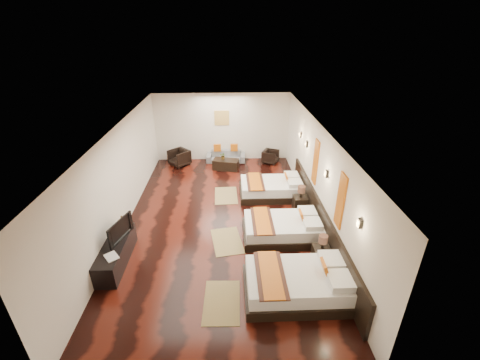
{
  "coord_description": "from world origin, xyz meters",
  "views": [
    {
      "loc": [
        0.25,
        -7.86,
        5.23
      ],
      "look_at": [
        0.58,
        0.44,
        1.1
      ],
      "focal_mm": 23.55,
      "sensor_mm": 36.0,
      "label": 1
    }
  ],
  "objects_px": {
    "tv": "(117,229)",
    "armchair_left": "(179,158)",
    "nightstand_a": "(321,253)",
    "armchair_right": "(270,157)",
    "bed_near": "(299,283)",
    "book": "(106,259)",
    "bed_far": "(272,188)",
    "bed_mid": "(283,228)",
    "sofa": "(226,156)",
    "table_plant": "(223,156)",
    "tv_console": "(116,253)",
    "nightstand_b": "(300,202)",
    "coffee_table": "(226,164)",
    "figurine": "(122,221)"
  },
  "relations": [
    {
      "from": "sofa",
      "to": "armchair_left",
      "type": "distance_m",
      "value": 1.93
    },
    {
      "from": "tv",
      "to": "armchair_right",
      "type": "distance_m",
      "value": 7.28
    },
    {
      "from": "figurine",
      "to": "armchair_left",
      "type": "height_order",
      "value": "figurine"
    },
    {
      "from": "figurine",
      "to": "coffee_table",
      "type": "distance_m",
      "value": 5.4
    },
    {
      "from": "tv",
      "to": "sofa",
      "type": "relative_size",
      "value": 0.57
    },
    {
      "from": "nightstand_a",
      "to": "coffee_table",
      "type": "height_order",
      "value": "nightstand_a"
    },
    {
      "from": "tv",
      "to": "sofa",
      "type": "bearing_deg",
      "value": -6.02
    },
    {
      "from": "book",
      "to": "armchair_left",
      "type": "bearing_deg",
      "value": 83.51
    },
    {
      "from": "table_plant",
      "to": "sofa",
      "type": "bearing_deg",
      "value": 81.9
    },
    {
      "from": "tv",
      "to": "bed_far",
      "type": "bearing_deg",
      "value": -37.01
    },
    {
      "from": "book",
      "to": "armchair_right",
      "type": "relative_size",
      "value": 0.55
    },
    {
      "from": "nightstand_b",
      "to": "book",
      "type": "xyz_separation_m",
      "value": [
        -4.95,
        -2.78,
        0.27
      ]
    },
    {
      "from": "bed_mid",
      "to": "book",
      "type": "distance_m",
      "value": 4.45
    },
    {
      "from": "bed_near",
      "to": "table_plant",
      "type": "distance_m",
      "value": 6.87
    },
    {
      "from": "book",
      "to": "armchair_right",
      "type": "height_order",
      "value": "book"
    },
    {
      "from": "bed_near",
      "to": "nightstand_a",
      "type": "height_order",
      "value": "bed_near"
    },
    {
      "from": "nightstand_b",
      "to": "tv",
      "type": "height_order",
      "value": "tv"
    },
    {
      "from": "bed_far",
      "to": "tv",
      "type": "height_order",
      "value": "tv"
    },
    {
      "from": "nightstand_b",
      "to": "sofa",
      "type": "bearing_deg",
      "value": 120.05
    },
    {
      "from": "table_plant",
      "to": "armchair_right",
      "type": "bearing_deg",
      "value": 13.67
    },
    {
      "from": "tv_console",
      "to": "sofa",
      "type": "relative_size",
      "value": 1.12
    },
    {
      "from": "nightstand_b",
      "to": "armchair_left",
      "type": "xyz_separation_m",
      "value": [
        -4.21,
        3.67,
        0.04
      ]
    },
    {
      "from": "nightstand_a",
      "to": "nightstand_b",
      "type": "height_order",
      "value": "nightstand_b"
    },
    {
      "from": "tv",
      "to": "armchair_left",
      "type": "height_order",
      "value": "tv"
    },
    {
      "from": "nightstand_a",
      "to": "tv_console",
      "type": "bearing_deg",
      "value": 177.82
    },
    {
      "from": "coffee_table",
      "to": "bed_mid",
      "type": "bearing_deg",
      "value": -71.07
    },
    {
      "from": "tv_console",
      "to": "book",
      "type": "distance_m",
      "value": 0.63
    },
    {
      "from": "coffee_table",
      "to": "bed_far",
      "type": "bearing_deg",
      "value": -54.98
    },
    {
      "from": "bed_far",
      "to": "nightstand_a",
      "type": "height_order",
      "value": "bed_far"
    },
    {
      "from": "tv_console",
      "to": "sofa",
      "type": "distance_m",
      "value": 6.74
    },
    {
      "from": "sofa",
      "to": "armchair_left",
      "type": "height_order",
      "value": "armchair_left"
    },
    {
      "from": "bed_near",
      "to": "tv_console",
      "type": "xyz_separation_m",
      "value": [
        -4.2,
        1.17,
        -0.02
      ]
    },
    {
      "from": "bed_mid",
      "to": "armchair_left",
      "type": "relative_size",
      "value": 2.89
    },
    {
      "from": "sofa",
      "to": "armchair_right",
      "type": "xyz_separation_m",
      "value": [
        1.86,
        -0.23,
        0.04
      ]
    },
    {
      "from": "coffee_table",
      "to": "figurine",
      "type": "bearing_deg",
      "value": -119.4
    },
    {
      "from": "bed_near",
      "to": "armchair_right",
      "type": "distance_m",
      "value": 7.15
    },
    {
      "from": "bed_near",
      "to": "nightstand_b",
      "type": "bearing_deg",
      "value": 77.56
    },
    {
      "from": "armchair_left",
      "to": "book",
      "type": "bearing_deg",
      "value": -49.97
    },
    {
      "from": "coffee_table",
      "to": "nightstand_b",
      "type": "bearing_deg",
      "value": -54.26
    },
    {
      "from": "tv",
      "to": "bed_near",
      "type": "bearing_deg",
      "value": -91.21
    },
    {
      "from": "armchair_left",
      "to": "bed_mid",
      "type": "bearing_deg",
      "value": -8.82
    },
    {
      "from": "bed_mid",
      "to": "figurine",
      "type": "distance_m",
      "value": 4.22
    },
    {
      "from": "sofa",
      "to": "table_plant",
      "type": "xyz_separation_m",
      "value": [
        -0.1,
        -0.71,
        0.3
      ]
    },
    {
      "from": "sofa",
      "to": "table_plant",
      "type": "bearing_deg",
      "value": -95.7
    },
    {
      "from": "nightstand_a",
      "to": "figurine",
      "type": "height_order",
      "value": "figurine"
    },
    {
      "from": "nightstand_b",
      "to": "tv",
      "type": "xyz_separation_m",
      "value": [
        -4.89,
        -1.99,
        0.52
      ]
    },
    {
      "from": "figurine",
      "to": "armchair_right",
      "type": "bearing_deg",
      "value": 49.35
    },
    {
      "from": "nightstand_a",
      "to": "armchair_right",
      "type": "xyz_separation_m",
      "value": [
        -0.45,
        6.16,
        0.0
      ]
    },
    {
      "from": "figurine",
      "to": "armchair_left",
      "type": "relative_size",
      "value": 0.42
    },
    {
      "from": "figurine",
      "to": "nightstand_a",
      "type": "bearing_deg",
      "value": -10.62
    }
  ]
}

